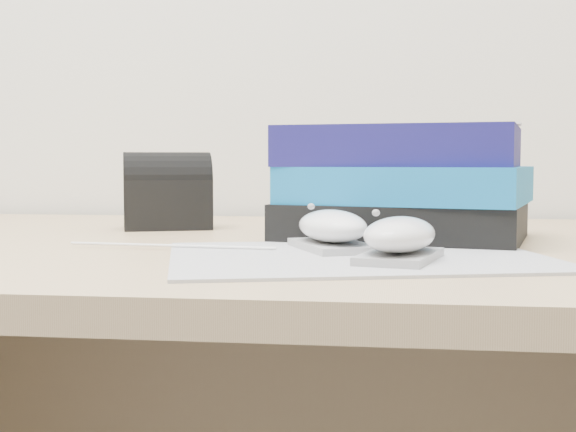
# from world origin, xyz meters

# --- Properties ---
(desk) EXTENTS (1.60, 0.80, 0.73)m
(desk) POSITION_xyz_m (0.00, 1.64, 0.50)
(desk) COLOR #A18159
(desk) RESTS_ON ground
(mousepad) EXTENTS (0.42, 0.36, 0.00)m
(mousepad) POSITION_xyz_m (-0.03, 1.42, 0.73)
(mousepad) COLOR gray
(mousepad) RESTS_ON desk
(mouse_rear) EXTENTS (0.10, 0.13, 0.05)m
(mouse_rear) POSITION_xyz_m (-0.06, 1.47, 0.75)
(mouse_rear) COLOR #9A9A9C
(mouse_rear) RESTS_ON mousepad
(mouse_front) EXTENTS (0.09, 0.12, 0.05)m
(mouse_front) POSITION_xyz_m (0.01, 1.39, 0.75)
(mouse_front) COLOR gray
(mouse_front) RESTS_ON mousepad
(usb_cable) EXTENTS (0.23, 0.03, 0.00)m
(usb_cable) POSITION_xyz_m (-0.23, 1.47, 0.73)
(usb_cable) COLOR white
(usb_cable) RESTS_ON mousepad
(book_stack) EXTENTS (0.32, 0.27, 0.14)m
(book_stack) POSITION_xyz_m (0.02, 1.62, 0.80)
(book_stack) COLOR black
(book_stack) RESTS_ON desk
(pouch) EXTENTS (0.14, 0.12, 0.11)m
(pouch) POSITION_xyz_m (-0.31, 1.72, 0.78)
(pouch) COLOR black
(pouch) RESTS_ON desk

